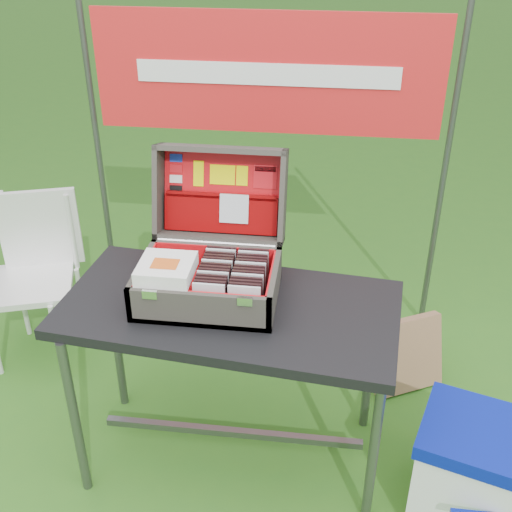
# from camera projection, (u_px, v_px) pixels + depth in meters

# --- Properties ---
(ground) EXTENTS (80.00, 80.00, 0.00)m
(ground) POSITION_uv_depth(u_px,v_px,m) (234.00, 461.00, 2.62)
(ground) COLOR #2E651C
(ground) RESTS_ON ground
(table) EXTENTS (1.25, 0.72, 0.75)m
(table) POSITION_uv_depth(u_px,v_px,m) (231.00, 384.00, 2.47)
(table) COLOR black
(table) RESTS_ON ground
(table_top) EXTENTS (1.25, 0.72, 0.04)m
(table_top) POSITION_uv_depth(u_px,v_px,m) (229.00, 309.00, 2.29)
(table_top) COLOR black
(table_top) RESTS_ON ground
(table_leg_fl) EXTENTS (0.04, 0.04, 0.71)m
(table_leg_fl) POSITION_uv_depth(u_px,v_px,m) (75.00, 420.00, 2.34)
(table_leg_fl) COLOR #59595B
(table_leg_fl) RESTS_ON ground
(table_leg_fr) EXTENTS (0.04, 0.04, 0.71)m
(table_leg_fr) POSITION_uv_depth(u_px,v_px,m) (374.00, 449.00, 2.22)
(table_leg_fr) COLOR #59595B
(table_leg_fr) RESTS_ON ground
(table_leg_bl) EXTENTS (0.04, 0.04, 0.71)m
(table_leg_bl) POSITION_uv_depth(u_px,v_px,m) (116.00, 340.00, 2.75)
(table_leg_bl) COLOR #59595B
(table_leg_bl) RESTS_ON ground
(table_leg_br) EXTENTS (0.04, 0.04, 0.71)m
(table_leg_br) POSITION_uv_depth(u_px,v_px,m) (370.00, 360.00, 2.63)
(table_leg_br) COLOR #59595B
(table_leg_br) RESTS_ON ground
(table_brace) EXTENTS (1.05, 0.03, 0.03)m
(table_brace) POSITION_uv_depth(u_px,v_px,m) (233.00, 432.00, 2.60)
(table_brace) COLOR #59595B
(table_brace) RESTS_ON ground
(suitcase) EXTENTS (0.50, 0.51, 0.45)m
(suitcase) POSITION_uv_depth(u_px,v_px,m) (209.00, 236.00, 2.25)
(suitcase) COLOR #3F3B32
(suitcase) RESTS_ON table
(suitcase_base_bottom) EXTENTS (0.50, 0.35, 0.02)m
(suitcase_base_bottom) POSITION_uv_depth(u_px,v_px,m) (208.00, 297.00, 2.31)
(suitcase_base_bottom) COLOR #3F3B32
(suitcase_base_bottom) RESTS_ON table_top
(suitcase_base_wall_front) EXTENTS (0.50, 0.02, 0.13)m
(suitcase_base_wall_front) POSITION_uv_depth(u_px,v_px,m) (198.00, 310.00, 2.14)
(suitcase_base_wall_front) COLOR #3F3B32
(suitcase_base_wall_front) RESTS_ON table_top
(suitcase_base_wall_back) EXTENTS (0.50, 0.02, 0.13)m
(suitcase_base_wall_back) POSITION_uv_depth(u_px,v_px,m) (216.00, 260.00, 2.42)
(suitcase_base_wall_back) COLOR #3F3B32
(suitcase_base_wall_back) RESTS_ON table_top
(suitcase_base_wall_left) EXTENTS (0.02, 0.35, 0.13)m
(suitcase_base_wall_left) POSITION_uv_depth(u_px,v_px,m) (143.00, 279.00, 2.31)
(suitcase_base_wall_left) COLOR #3F3B32
(suitcase_base_wall_left) RESTS_ON table_top
(suitcase_base_wall_right) EXTENTS (0.02, 0.35, 0.13)m
(suitcase_base_wall_right) POSITION_uv_depth(u_px,v_px,m) (274.00, 288.00, 2.25)
(suitcase_base_wall_right) COLOR #3F3B32
(suitcase_base_wall_right) RESTS_ON table_top
(suitcase_liner_floor) EXTENTS (0.46, 0.31, 0.01)m
(suitcase_liner_floor) POSITION_uv_depth(u_px,v_px,m) (208.00, 294.00, 2.30)
(suitcase_liner_floor) COLOR red
(suitcase_liner_floor) RESTS_ON suitcase_base_bottom
(suitcase_latch_left) EXTENTS (0.05, 0.01, 0.03)m
(suitcase_latch_left) POSITION_uv_depth(u_px,v_px,m) (150.00, 294.00, 2.12)
(suitcase_latch_left) COLOR silver
(suitcase_latch_left) RESTS_ON suitcase_base_wall_front
(suitcase_latch_right) EXTENTS (0.05, 0.01, 0.03)m
(suitcase_latch_right) POSITION_uv_depth(u_px,v_px,m) (245.00, 301.00, 2.08)
(suitcase_latch_right) COLOR silver
(suitcase_latch_right) RESTS_ON suitcase_base_wall_front
(suitcase_hinge) EXTENTS (0.45, 0.02, 0.02)m
(suitcase_hinge) POSITION_uv_depth(u_px,v_px,m) (216.00, 243.00, 2.40)
(suitcase_hinge) COLOR silver
(suitcase_hinge) RESTS_ON suitcase_base_wall_back
(suitcase_lid_back) EXTENTS (0.50, 0.12, 0.35)m
(suitcase_lid_back) POSITION_uv_depth(u_px,v_px,m) (223.00, 192.00, 2.47)
(suitcase_lid_back) COLOR #3F3B32
(suitcase_lid_back) RESTS_ON suitcase_base_wall_back
(suitcase_lid_rim_far) EXTENTS (0.50, 0.13, 0.06)m
(suitcase_lid_rim_far) POSITION_uv_depth(u_px,v_px,m) (221.00, 149.00, 2.38)
(suitcase_lid_rim_far) COLOR #3F3B32
(suitcase_lid_rim_far) RESTS_ON suitcase_lid_back
(suitcase_lid_rim_near) EXTENTS (0.50, 0.13, 0.06)m
(suitcase_lid_rim_near) POSITION_uv_depth(u_px,v_px,m) (219.00, 237.00, 2.46)
(suitcase_lid_rim_near) COLOR #3F3B32
(suitcase_lid_rim_near) RESTS_ON suitcase_lid_back
(suitcase_lid_rim_left) EXTENTS (0.02, 0.23, 0.38)m
(suitcase_lid_rim_left) POSITION_uv_depth(u_px,v_px,m) (159.00, 190.00, 2.44)
(suitcase_lid_rim_left) COLOR #3F3B32
(suitcase_lid_rim_left) RESTS_ON suitcase_lid_back
(suitcase_lid_rim_right) EXTENTS (0.02, 0.23, 0.38)m
(suitcase_lid_rim_right) POSITION_uv_depth(u_px,v_px,m) (283.00, 197.00, 2.39)
(suitcase_lid_rim_right) COLOR #3F3B32
(suitcase_lid_rim_right) RESTS_ON suitcase_lid_back
(suitcase_lid_liner) EXTENTS (0.45, 0.09, 0.30)m
(suitcase_lid_liner) POSITION_uv_depth(u_px,v_px,m) (222.00, 192.00, 2.46)
(suitcase_lid_liner) COLOR red
(suitcase_lid_liner) RESTS_ON suitcase_lid_back
(suitcase_liner_wall_front) EXTENTS (0.46, 0.01, 0.11)m
(suitcase_liner_wall_front) POSITION_uv_depth(u_px,v_px,m) (199.00, 306.00, 2.14)
(suitcase_liner_wall_front) COLOR red
(suitcase_liner_wall_front) RESTS_ON suitcase_base_bottom
(suitcase_liner_wall_back) EXTENTS (0.46, 0.01, 0.11)m
(suitcase_liner_wall_back) POSITION_uv_depth(u_px,v_px,m) (216.00, 259.00, 2.41)
(suitcase_liner_wall_back) COLOR red
(suitcase_liner_wall_back) RESTS_ON suitcase_base_bottom
(suitcase_liner_wall_left) EXTENTS (0.01, 0.31, 0.11)m
(suitcase_liner_wall_left) POSITION_uv_depth(u_px,v_px,m) (146.00, 277.00, 2.30)
(suitcase_liner_wall_left) COLOR red
(suitcase_liner_wall_left) RESTS_ON suitcase_base_bottom
(suitcase_liner_wall_right) EXTENTS (0.01, 0.31, 0.11)m
(suitcase_liner_wall_right) POSITION_uv_depth(u_px,v_px,m) (271.00, 286.00, 2.25)
(suitcase_liner_wall_right) COLOR red
(suitcase_liner_wall_right) RESTS_ON suitcase_base_bottom
(suitcase_lid_pocket) EXTENTS (0.44, 0.07, 0.14)m
(suitcase_lid_pocket) POSITION_uv_depth(u_px,v_px,m) (221.00, 214.00, 2.46)
(suitcase_lid_pocket) COLOR #760304
(suitcase_lid_pocket) RESTS_ON suitcase_lid_liner
(suitcase_pocket_edge) EXTENTS (0.43, 0.02, 0.02)m
(suitcase_pocket_edge) POSITION_uv_depth(u_px,v_px,m) (221.00, 196.00, 2.44)
(suitcase_pocket_edge) COLOR #760304
(suitcase_pocket_edge) RESTS_ON suitcase_lid_pocket
(suitcase_pocket_cd) EXTENTS (0.11, 0.04, 0.11)m
(suitcase_pocket_cd) POSITION_uv_depth(u_px,v_px,m) (234.00, 209.00, 2.43)
(suitcase_pocket_cd) COLOR silver
(suitcase_pocket_cd) RESTS_ON suitcase_lid_pocket
(lid_sticker_cc_a) EXTENTS (0.05, 0.01, 0.03)m
(lid_sticker_cc_a) POSITION_uv_depth(u_px,v_px,m) (176.00, 158.00, 2.44)
(lid_sticker_cc_a) COLOR #1933B2
(lid_sticker_cc_a) RESTS_ON suitcase_lid_liner
(lid_sticker_cc_b) EXTENTS (0.05, 0.01, 0.03)m
(lid_sticker_cc_b) POSITION_uv_depth(u_px,v_px,m) (176.00, 168.00, 2.45)
(lid_sticker_cc_b) COLOR red
(lid_sticker_cc_b) RESTS_ON suitcase_lid_liner
(lid_sticker_cc_c) EXTENTS (0.05, 0.01, 0.03)m
(lid_sticker_cc_c) POSITION_uv_depth(u_px,v_px,m) (176.00, 179.00, 2.46)
(lid_sticker_cc_c) COLOR white
(lid_sticker_cc_c) RESTS_ON suitcase_lid_liner
(lid_sticker_cc_d) EXTENTS (0.05, 0.01, 0.03)m
(lid_sticker_cc_d) POSITION_uv_depth(u_px,v_px,m) (176.00, 189.00, 2.47)
(lid_sticker_cc_d) COLOR black
(lid_sticker_cc_d) RESTS_ON suitcase_lid_liner
(lid_card_neon_tall) EXTENTS (0.04, 0.03, 0.09)m
(lid_card_neon_tall) POSITION_uv_depth(u_px,v_px,m) (199.00, 174.00, 2.45)
(lid_card_neon_tall) COLOR #E8E400
(lid_card_neon_tall) RESTS_ON suitcase_lid_liner
(lid_card_neon_main) EXTENTS (0.10, 0.02, 0.07)m
(lid_card_neon_main) POSITION_uv_depth(u_px,v_px,m) (222.00, 175.00, 2.44)
(lid_card_neon_main) COLOR #E8E400
(lid_card_neon_main) RESTS_ON suitcase_lid_liner
(lid_card_neon_small) EXTENTS (0.04, 0.02, 0.07)m
(lid_card_neon_small) POSITION_uv_depth(u_px,v_px,m) (242.00, 176.00, 2.43)
(lid_card_neon_small) COLOR #E8E400
(lid_card_neon_small) RESTS_ON suitcase_lid_liner
(lid_sticker_band) EXTENTS (0.09, 0.03, 0.09)m
(lid_sticker_band) POSITION_uv_depth(u_px,v_px,m) (265.00, 177.00, 2.42)
(lid_sticker_band) COLOR red
(lid_sticker_band) RESTS_ON suitcase_lid_liner
(lid_sticker_band_bar) EXTENTS (0.08, 0.01, 0.02)m
(lid_sticker_band_bar) POSITION_uv_depth(u_px,v_px,m) (265.00, 169.00, 2.41)
(lid_sticker_band_bar) COLOR black
(lid_sticker_band_bar) RESTS_ON suitcase_lid_liner
(cd_left_0) EXTENTS (0.11, 0.01, 0.13)m
(cd_left_0) POSITION_uv_depth(u_px,v_px,m) (209.00, 300.00, 2.15)
(cd_left_0) COLOR silver
(cd_left_0) RESTS_ON suitcase_liner_floor
(cd_left_1) EXTENTS (0.11, 0.01, 0.13)m
(cd_left_1) POSITION_uv_depth(u_px,v_px,m) (210.00, 297.00, 2.17)
(cd_left_1) COLOR black
(cd_left_1) RESTS_ON suitcase_liner_floor
(cd_left_2) EXTENTS (0.11, 0.01, 0.13)m
(cd_left_2) POSITION_uv_depth(u_px,v_px,m) (211.00, 293.00, 2.19)
(cd_left_2) COLOR black
(cd_left_2) RESTS_ON suitcase_liner_floor
(cd_left_3) EXTENTS (0.11, 0.01, 0.13)m
(cd_left_3) POSITION_uv_depth(u_px,v_px,m) (212.00, 290.00, 2.20)
(cd_left_3) COLOR black
(cd_left_3) RESTS_ON suitcase_liner_floor
(cd_left_4) EXTENTS (0.11, 0.01, 0.13)m
(cd_left_4) POSITION_uv_depth(u_px,v_px,m) (213.00, 287.00, 2.22)
(cd_left_4) COLOR silver
(cd_left_4) RESTS_ON suitcase_liner_floor
(cd_left_5) EXTENTS (0.11, 0.01, 0.13)m
(cd_left_5) POSITION_uv_depth(u_px,v_px,m) (214.00, 284.00, 2.24)
(cd_left_5) COLOR black
(cd_left_5) RESTS_ON suitcase_liner_floor
(cd_left_6) EXTENTS (0.11, 0.01, 0.13)m
(cd_left_6) POSITION_uv_depth(u_px,v_px,m) (215.00, 281.00, 2.25)
(cd_left_6) COLOR black
(cd_left_6) RESTS_ON suitcase_liner_floor
(cd_left_7) EXTENTS (0.11, 0.01, 0.13)m
(cd_left_7) POSITION_uv_depth(u_px,v_px,m) (216.00, 278.00, 2.27)
(cd_left_7) COLOR black
(cd_left_7) RESTS_ON suitcase_liner_floor
(cd_left_8) EXTENTS (0.11, 0.01, 0.13)m
(cd_left_8) POSITION_uv_depth(u_px,v_px,m) (217.00, 275.00, 2.29)
(cd_left_8) COLOR silver
(cd_left_8) RESTS_ON suitcase_liner_floor
(cd_left_9) EXTENTS (0.11, 0.01, 0.13)m
(cd_left_9) POSITION_uv_depth(u_px,v_px,m) (218.00, 273.00, 2.30)
(cd_left_9) COLOR black
(cd_left_9) RESTS_ON suitcase_liner_floor
(cd_left_10) EXTENTS (0.11, 0.01, 0.13)m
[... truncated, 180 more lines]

